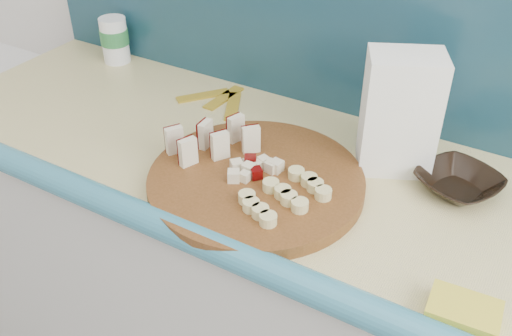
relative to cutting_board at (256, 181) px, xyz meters
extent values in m
cube|color=#E5D886|center=(0.20, 0.10, -0.03)|extent=(2.20, 0.60, 0.03)
cube|color=teal|center=(0.20, -0.20, -0.03)|extent=(2.20, 0.06, 0.03)
cube|color=teal|center=(0.20, 0.39, 0.24)|extent=(2.20, 0.02, 0.50)
cylinder|color=#4E2D10|center=(0.00, 0.00, 0.00)|extent=(0.59, 0.59, 0.03)
cube|color=beige|center=(-0.20, -0.01, 0.04)|extent=(0.03, 0.04, 0.06)
cube|color=#4A0505|center=(-0.21, -0.01, 0.04)|extent=(0.02, 0.04, 0.06)
cube|color=beige|center=(-0.15, 0.04, 0.04)|extent=(0.03, 0.04, 0.06)
cube|color=#4A0505|center=(-0.16, 0.05, 0.04)|extent=(0.02, 0.04, 0.06)
cube|color=beige|center=(-0.11, 0.10, 0.04)|extent=(0.03, 0.04, 0.06)
cube|color=#4A0505|center=(-0.12, 0.10, 0.04)|extent=(0.02, 0.04, 0.06)
cube|color=beige|center=(-0.14, -0.04, 0.04)|extent=(0.03, 0.04, 0.06)
cube|color=#4A0505|center=(-0.15, -0.03, 0.04)|extent=(0.02, 0.04, 0.06)
cube|color=beige|center=(-0.10, 0.02, 0.04)|extent=(0.03, 0.04, 0.06)
cube|color=#4A0505|center=(-0.11, 0.02, 0.04)|extent=(0.02, 0.04, 0.06)
cube|color=beige|center=(-0.06, 0.07, 0.04)|extent=(0.03, 0.04, 0.06)
cube|color=#4A0505|center=(-0.06, 0.08, 0.04)|extent=(0.02, 0.04, 0.06)
cube|color=beige|center=(-0.02, 0.01, 0.03)|extent=(0.02, 0.02, 0.02)
cube|color=beige|center=(-0.01, 0.01, 0.03)|extent=(0.02, 0.02, 0.02)
cube|color=#4A0505|center=(0.00, 0.02, 0.03)|extent=(0.02, 0.02, 0.02)
cube|color=beige|center=(-0.02, 0.02, 0.03)|extent=(0.02, 0.02, 0.02)
cube|color=beige|center=(-0.02, 0.03, 0.03)|extent=(0.02, 0.02, 0.02)
cube|color=beige|center=(-0.03, 0.04, 0.03)|extent=(0.02, 0.02, 0.02)
cube|color=beige|center=(-0.03, 0.02, 0.03)|extent=(0.02, 0.02, 0.02)
cube|color=beige|center=(-0.05, 0.02, 0.03)|extent=(0.02, 0.02, 0.02)
cube|color=#4A0505|center=(-0.06, 0.01, 0.03)|extent=(0.02, 0.02, 0.02)
cube|color=beige|center=(-0.04, 0.00, 0.03)|extent=(0.02, 0.02, 0.02)
cube|color=beige|center=(-0.04, -0.01, 0.03)|extent=(0.02, 0.02, 0.02)
cube|color=beige|center=(-0.03, 0.00, 0.03)|extent=(0.02, 0.02, 0.02)
cube|color=beige|center=(-0.02, -0.01, 0.03)|extent=(0.02, 0.02, 0.02)
cube|color=beige|center=(-0.01, -0.01, 0.03)|extent=(0.02, 0.02, 0.02)
cylinder|color=#E1D289|center=(0.02, -0.08, 0.02)|extent=(0.03, 0.03, 0.02)
cylinder|color=#E1D289|center=(0.05, -0.09, 0.02)|extent=(0.03, 0.03, 0.02)
cylinder|color=#E1D289|center=(0.07, -0.11, 0.02)|extent=(0.03, 0.03, 0.02)
cylinder|color=#E1D289|center=(0.10, -0.12, 0.02)|extent=(0.03, 0.03, 0.02)
cylinder|color=#E1D289|center=(0.05, -0.02, 0.02)|extent=(0.03, 0.03, 0.02)
cylinder|color=#E1D289|center=(0.08, -0.03, 0.02)|extent=(0.03, 0.03, 0.02)
cylinder|color=#E1D289|center=(0.10, -0.04, 0.02)|extent=(0.03, 0.03, 0.02)
cylinder|color=#E1D289|center=(0.13, -0.05, 0.02)|extent=(0.03, 0.03, 0.02)
cylinder|color=#E1D289|center=(0.08, 0.04, 0.02)|extent=(0.03, 0.03, 0.02)
cylinder|color=#E1D289|center=(0.10, 0.03, 0.02)|extent=(0.03, 0.03, 0.02)
cylinder|color=#E1D289|center=(0.13, 0.02, 0.02)|extent=(0.03, 0.03, 0.02)
cylinder|color=#E1D289|center=(0.15, 0.01, 0.02)|extent=(0.03, 0.03, 0.02)
imported|color=black|center=(0.36, 0.20, 0.01)|extent=(0.21, 0.21, 0.04)
cube|color=white|center=(0.21, 0.22, 0.12)|extent=(0.18, 0.16, 0.26)
cylinder|color=white|center=(-0.67, 0.33, 0.05)|extent=(0.08, 0.08, 0.13)
cylinder|color=#2F8242|center=(-0.67, 0.33, 0.06)|extent=(0.08, 0.08, 0.04)
cube|color=gold|center=(0.46, -0.14, 0.00)|extent=(0.11, 0.08, 0.03)
cube|color=gold|center=(-0.32, 0.27, -0.01)|extent=(0.11, 0.13, 0.01)
cube|color=gold|center=(-0.27, 0.29, -0.01)|extent=(0.04, 0.14, 0.01)
cube|color=gold|center=(-0.22, 0.26, -0.01)|extent=(0.09, 0.14, 0.01)
camera|label=1|loc=(0.48, -0.82, 0.70)|focal=40.00mm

